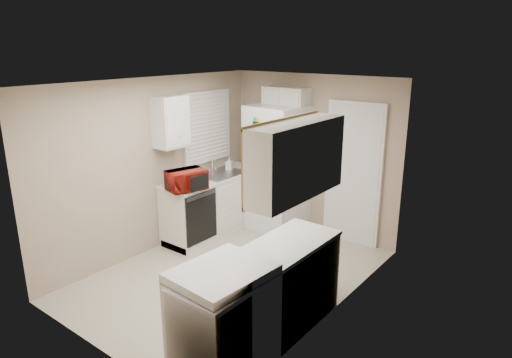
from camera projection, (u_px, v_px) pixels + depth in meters
The scene contains 19 objects.
floor at pixel (232, 274), 5.79m from camera, with size 3.80×3.80×0.00m, color beige.
ceiling at pixel (229, 82), 5.11m from camera, with size 3.80×3.80×0.00m, color white.
wall_left at pixel (153, 166), 6.27m from camera, with size 3.80×3.80×0.00m, color tan.
wall_right at pixel (335, 210), 4.63m from camera, with size 3.80×3.80×0.00m, color tan.
wall_back at pixel (313, 155), 6.89m from camera, with size 2.80×2.80×0.00m, color tan.
wall_front at pixel (89, 235), 4.01m from camera, with size 2.80×2.80×0.00m, color tan.
left_counter at pixel (215, 204), 6.99m from camera, with size 0.60×1.80×0.90m, color silver.
dishwasher at pixel (201, 217), 6.36m from camera, with size 0.03×0.58×0.72m, color black.
sink at pixel (221, 176), 6.99m from camera, with size 0.54×0.74×0.16m, color gray.
microwave at pixel (186, 179), 6.17m from camera, with size 0.28×0.50×0.34m, color maroon.
soap_bottle at pixel (229, 164), 7.17m from camera, with size 0.09×0.10×0.21m, color silver.
window_blinds at pixel (207, 127), 6.93m from camera, with size 0.10×0.98×1.08m, color silver.
upper_cabinet_left at pixel (171, 122), 6.18m from camera, with size 0.30×0.45×0.70m, color silver.
refrigerator at pixel (278, 169), 6.96m from camera, with size 0.80×0.78×1.95m, color silver.
cabinet_over_fridge at pixel (286, 101), 6.78m from camera, with size 0.70×0.30×0.40m, color silver.
interior_door at pixel (353, 175), 6.50m from camera, with size 0.86×0.06×2.08m, color silver.
right_counter at pixel (264, 298), 4.41m from camera, with size 0.60×2.00×0.90m, color silver.
stove at pixel (223, 319), 4.00m from camera, with size 0.66×0.82×1.00m, color silver.
upper_cabinet_right at pixel (297, 160), 4.17m from camera, with size 0.30×1.20×0.70m, color silver.
Camera 1 is at (3.43, -3.93, 2.83)m, focal length 32.00 mm.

